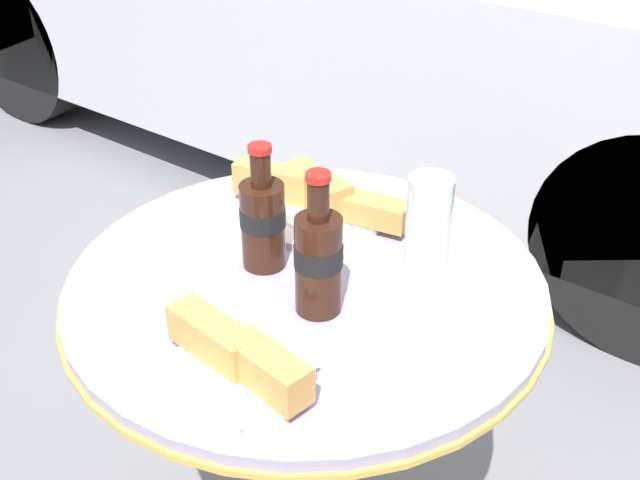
{
  "coord_description": "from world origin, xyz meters",
  "views": [
    {
      "loc": [
        0.62,
        -0.8,
        1.46
      ],
      "look_at": [
        0.0,
        0.04,
        0.8
      ],
      "focal_mm": 45.0,
      "sensor_mm": 36.0,
      "label": 1
    }
  ],
  "objects_px": {
    "cola_bottle_right": "(263,220)",
    "cola_bottle_left": "(318,258)",
    "bistro_table": "(307,350)",
    "drinking_glass": "(428,224)",
    "lunch_plate_far": "(239,362)",
    "lunch_plate_near": "(316,200)"
  },
  "relations": [
    {
      "from": "cola_bottle_left",
      "to": "lunch_plate_far",
      "type": "relative_size",
      "value": 0.95
    },
    {
      "from": "cola_bottle_right",
      "to": "cola_bottle_left",
      "type": "bearing_deg",
      "value": -17.16
    },
    {
      "from": "bistro_table",
      "to": "lunch_plate_near",
      "type": "relative_size",
      "value": 2.3
    },
    {
      "from": "drinking_glass",
      "to": "lunch_plate_near",
      "type": "distance_m",
      "value": 0.23
    },
    {
      "from": "lunch_plate_near",
      "to": "lunch_plate_far",
      "type": "height_order",
      "value": "lunch_plate_near"
    },
    {
      "from": "lunch_plate_far",
      "to": "cola_bottle_right",
      "type": "bearing_deg",
      "value": 122.88
    },
    {
      "from": "cola_bottle_right",
      "to": "drinking_glass",
      "type": "relative_size",
      "value": 1.4
    },
    {
      "from": "cola_bottle_right",
      "to": "drinking_glass",
      "type": "distance_m",
      "value": 0.26
    },
    {
      "from": "drinking_glass",
      "to": "lunch_plate_far",
      "type": "height_order",
      "value": "drinking_glass"
    },
    {
      "from": "bistro_table",
      "to": "cola_bottle_left",
      "type": "height_order",
      "value": "cola_bottle_left"
    },
    {
      "from": "bistro_table",
      "to": "lunch_plate_far",
      "type": "relative_size",
      "value": 3.22
    },
    {
      "from": "cola_bottle_right",
      "to": "drinking_glass",
      "type": "bearing_deg",
      "value": 38.73
    },
    {
      "from": "cola_bottle_left",
      "to": "lunch_plate_near",
      "type": "height_order",
      "value": "cola_bottle_left"
    },
    {
      "from": "lunch_plate_far",
      "to": "lunch_plate_near",
      "type": "bearing_deg",
      "value": 113.5
    },
    {
      "from": "bistro_table",
      "to": "lunch_plate_far",
      "type": "distance_m",
      "value": 0.3
    },
    {
      "from": "cola_bottle_left",
      "to": "lunch_plate_near",
      "type": "relative_size",
      "value": 0.68
    },
    {
      "from": "drinking_glass",
      "to": "lunch_plate_near",
      "type": "xyz_separation_m",
      "value": [
        -0.23,
        0.02,
        -0.04
      ]
    },
    {
      "from": "cola_bottle_right",
      "to": "drinking_glass",
      "type": "height_order",
      "value": "cola_bottle_right"
    },
    {
      "from": "cola_bottle_left",
      "to": "cola_bottle_right",
      "type": "xyz_separation_m",
      "value": [
        -0.14,
        0.04,
        -0.01
      ]
    },
    {
      "from": "cola_bottle_left",
      "to": "drinking_glass",
      "type": "height_order",
      "value": "cola_bottle_left"
    },
    {
      "from": "cola_bottle_left",
      "to": "cola_bottle_right",
      "type": "relative_size",
      "value": 1.08
    },
    {
      "from": "cola_bottle_left",
      "to": "lunch_plate_far",
      "type": "bearing_deg",
      "value": -87.89
    }
  ]
}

